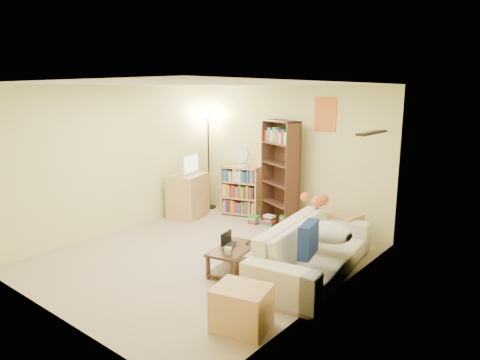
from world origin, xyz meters
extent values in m
plane|color=tan|center=(0.00, 0.00, 0.00)|extent=(4.50, 4.50, 0.00)
cube|color=#EFEFA1|center=(0.00, 2.25, 1.25)|extent=(4.00, 0.04, 2.50)
cube|color=#EFEFA1|center=(0.00, -2.25, 1.25)|extent=(4.00, 0.04, 2.50)
cube|color=#EFEFA1|center=(-2.00, 0.00, 1.25)|extent=(0.04, 4.50, 2.50)
cube|color=#EFEFA1|center=(2.00, 0.00, 1.25)|extent=(0.04, 4.50, 2.50)
cube|color=silver|center=(0.00, 0.00, 2.50)|extent=(4.00, 4.50, 0.04)
cube|color=red|center=(0.72, 2.24, 2.02)|extent=(0.40, 0.02, 0.58)
cube|color=black|center=(1.92, 1.30, 1.85)|extent=(0.12, 0.80, 0.03)
imported|color=beige|center=(1.55, 0.48, 0.34)|extent=(2.61, 1.58, 0.69)
cube|color=navy|center=(1.73, -0.01, 0.66)|extent=(0.24, 0.47, 0.41)
ellipsoid|color=silver|center=(1.71, 0.56, 0.59)|extent=(0.63, 0.45, 0.27)
ellipsoid|color=orange|center=(1.16, 1.34, 0.78)|extent=(0.45, 0.25, 0.18)
sphere|color=orange|center=(0.92, 1.30, 0.80)|extent=(0.15, 0.15, 0.15)
cube|color=#402818|center=(0.69, -0.16, 0.33)|extent=(0.57, 0.84, 0.03)
cube|color=#402818|center=(0.69, -0.16, 0.07)|extent=(0.54, 0.80, 0.03)
cube|color=#402818|center=(0.57, -0.53, 0.17)|extent=(0.04, 0.04, 0.35)
cube|color=#402818|center=(0.93, -0.46, 0.17)|extent=(0.04, 0.04, 0.35)
cube|color=#402818|center=(0.44, 0.15, 0.17)|extent=(0.04, 0.04, 0.35)
cube|color=#402818|center=(0.81, 0.21, 0.17)|extent=(0.04, 0.04, 0.35)
imported|color=black|center=(0.66, -0.12, 0.36)|extent=(0.47, 0.44, 0.02)
cube|color=white|center=(0.54, -0.14, 0.45)|extent=(0.06, 0.26, 0.17)
imported|color=silver|center=(0.79, -0.39, 0.40)|extent=(0.14, 0.14, 0.10)
cube|color=black|center=(0.72, 0.11, 0.36)|extent=(0.10, 0.14, 0.02)
cube|color=tan|center=(-1.70, 1.34, 0.41)|extent=(0.75, 0.90, 0.83)
imported|color=black|center=(-1.70, 1.34, 1.03)|extent=(0.74, 0.47, 0.40)
cube|color=#402518|center=(0.01, 1.97, 0.95)|extent=(0.90, 0.62, 1.91)
cube|color=tan|center=(-0.95, 2.05, 0.48)|extent=(0.80, 0.49, 0.97)
cylinder|color=white|center=(-0.90, 2.03, 0.99)|extent=(0.19, 0.19, 0.04)
cylinder|color=white|center=(-0.90, 2.03, 1.09)|extent=(0.02, 0.02, 0.19)
cylinder|color=white|center=(-0.90, 2.00, 1.25)|extent=(0.34, 0.06, 0.34)
cylinder|color=black|center=(-1.80, 2.05, 0.02)|extent=(0.28, 0.28, 0.03)
cylinder|color=black|center=(-1.80, 2.05, 0.90)|extent=(0.03, 0.03, 1.79)
cone|color=beige|center=(-1.80, 2.05, 1.83)|extent=(0.32, 0.32, 0.14)
cube|color=tan|center=(1.39, 1.70, 0.26)|extent=(0.51, 0.51, 0.52)
cube|color=tan|center=(1.65, -1.19, 0.23)|extent=(0.64, 0.58, 0.46)
cube|color=red|center=(-0.39, 1.73, 0.08)|extent=(0.19, 0.15, 0.16)
cube|color=#1966B2|center=(-0.12, 1.84, 0.10)|extent=(0.19, 0.15, 0.20)
cube|color=gold|center=(0.15, 1.95, 0.12)|extent=(0.19, 0.15, 0.23)
cube|color=#268C33|center=(0.42, 2.06, 0.09)|extent=(0.19, 0.15, 0.18)
cube|color=#7F338C|center=(0.70, 2.17, 0.11)|extent=(0.19, 0.15, 0.21)
camera|label=1|loc=(4.14, -4.32, 2.39)|focal=32.00mm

